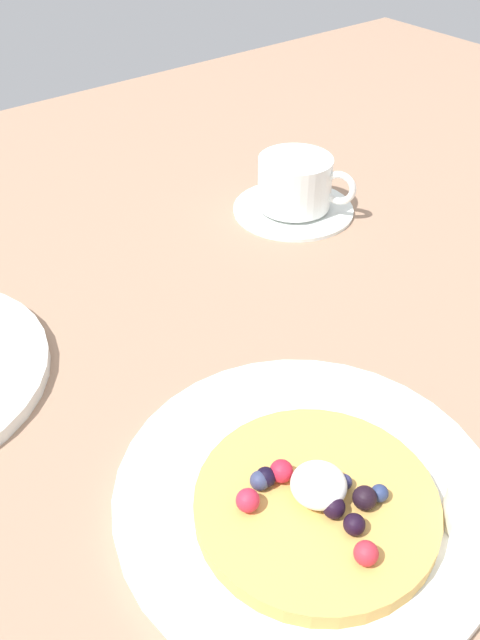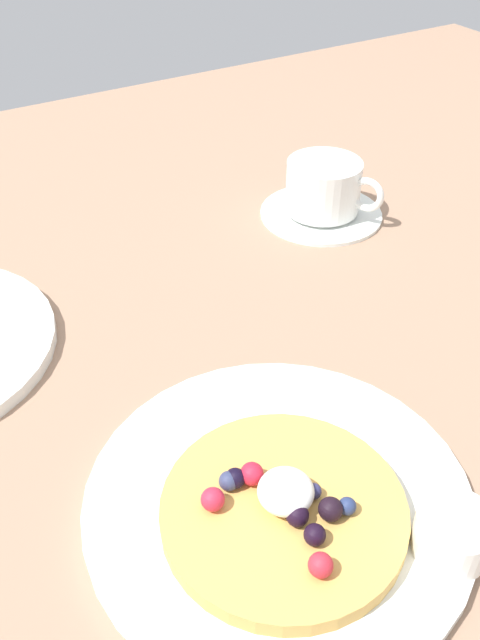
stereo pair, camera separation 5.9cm
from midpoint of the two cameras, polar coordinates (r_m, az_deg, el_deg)
name	(u,v)px [view 2 (the right image)]	position (r m, az deg, el deg)	size (l,w,h in m)	color
ground_plane	(185,371)	(0.62, -2.01, -4.45)	(2.01, 1.36, 0.03)	#97745C
pancake_plate	(278,499)	(0.50, 6.71, -14.93)	(0.28, 0.28, 0.01)	white
pancake_with_berries	(283,509)	(0.48, 7.30, -15.71)	(0.17, 0.17, 0.04)	gold
syrup_ramekin	(453,533)	(0.49, 21.02, -16.59)	(0.05, 0.05, 0.03)	white
coffee_saucer	(321,212)	(0.83, 8.89, 8.93)	(0.15, 0.15, 0.01)	white
coffee_cup	(325,185)	(0.82, 9.23, 11.07)	(0.09, 0.11, 0.06)	white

